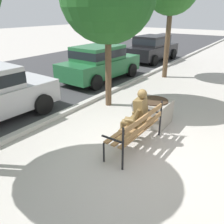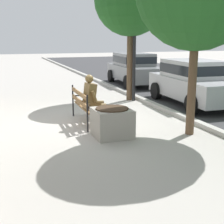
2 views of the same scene
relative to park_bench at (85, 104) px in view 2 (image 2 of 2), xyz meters
name	(u,v)px [view 2 (image 2 of 2)]	position (x,y,z in m)	size (l,w,h in m)	color
ground_plane	(81,121)	(-0.17, -0.09, -0.54)	(80.00, 80.00, 0.00)	#ADA8A0
curb_stone	(171,112)	(-0.17, 2.81, -0.48)	(60.00, 0.20, 0.12)	#B2AFA8
park_bench	(85,104)	(0.00, 0.00, 0.00)	(1.81, 0.56, 0.95)	olive
bronze_statue_seated	(95,100)	(0.25, 0.21, 0.12)	(0.61, 0.82, 1.37)	brown
concrete_planter	(112,122)	(1.44, 0.28, -0.20)	(0.87, 0.87, 0.70)	gray
street_tree_near_bench	(131,0)	(-2.68, 2.44, 3.10)	(2.62, 2.62, 4.97)	brown
parked_car_grey	(134,68)	(-6.50, 4.29, 0.30)	(4.18, 2.08, 1.56)	slate
parked_car_silver	(194,81)	(-1.21, 4.29, 0.30)	(4.18, 2.08, 1.56)	#B7B7BC
lamp_post	(135,31)	(-2.50, 2.54, 2.01)	(0.32, 0.32, 3.90)	black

